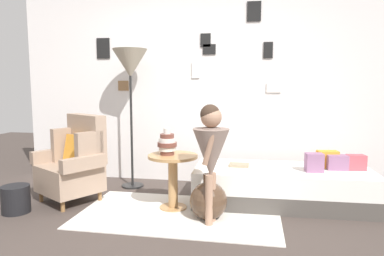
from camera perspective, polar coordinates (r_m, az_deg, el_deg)
name	(u,v)px	position (r m, az deg, el deg)	size (l,w,h in m)	color
ground_plane	(154,242)	(3.08, -6.25, -18.03)	(12.00, 12.00, 0.00)	#423833
gallery_wall	(194,85)	(4.69, 0.39, 6.98)	(4.80, 0.12, 2.60)	silver
rug	(179,214)	(3.65, -2.09, -13.83)	(2.01, 1.16, 0.01)	silver
armchair	(75,162)	(4.17, -18.64, -5.33)	(0.90, 0.84, 0.97)	olive
daybed	(282,186)	(4.01, 14.50, -9.19)	(1.92, 0.85, 0.40)	#4C4742
pillow_head	(356,162)	(4.14, 25.28, -5.12)	(0.19, 0.12, 0.16)	#D64C56
pillow_mid	(337,162)	(4.06, 22.70, -5.22)	(0.21, 0.12, 0.16)	gray
pillow_back	(327,159)	(4.12, 21.30, -4.79)	(0.22, 0.12, 0.19)	orange
pillow_extra	(314,163)	(3.88, 19.38, -5.36)	(0.18, 0.12, 0.20)	gray
side_table	(173,171)	(3.69, -3.14, -7.06)	(0.52, 0.52, 0.58)	tan
vase_striped	(167,144)	(3.64, -4.09, -2.59)	(0.20, 0.20, 0.28)	brown
floor_lamp	(130,67)	(4.47, -10.09, 9.74)	(0.44, 0.44, 1.75)	black
person_child	(211,148)	(3.22, 3.12, -3.36)	(0.34, 0.34, 1.13)	#A37A60
book_on_daybed	(239,165)	(3.95, 7.71, -6.04)	(0.22, 0.16, 0.03)	gray
demijohn_near	(208,200)	(3.46, 2.71, -11.76)	(0.37, 0.37, 0.45)	#473323
magazine_basket	(16,199)	(4.07, -26.90, -10.35)	(0.28, 0.28, 0.28)	black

